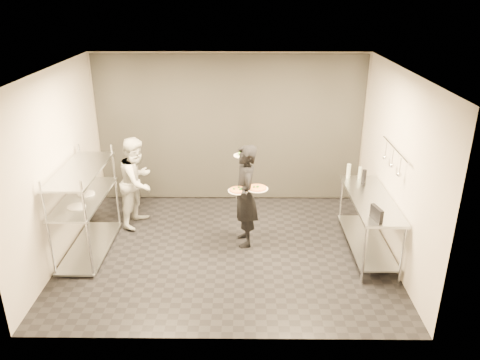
{
  "coord_description": "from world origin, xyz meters",
  "views": [
    {
      "loc": [
        0.27,
        -6.38,
        3.87
      ],
      "look_at": [
        0.2,
        0.25,
        1.1
      ],
      "focal_mm": 35.0,
      "sensor_mm": 36.0,
      "label": 1
    }
  ],
  "objects_px": {
    "bottle_clear": "(360,172)",
    "salad_plate": "(242,154)",
    "chef": "(137,182)",
    "pizza_plate_far": "(257,188)",
    "prep_counter": "(369,215)",
    "pos_monitor": "(377,214)",
    "bottle_dark": "(364,177)",
    "pass_rack": "(85,206)",
    "waiter": "(245,196)",
    "pizza_plate_near": "(238,190)",
    "bottle_green": "(349,171)"
  },
  "relations": [
    {
      "from": "salad_plate",
      "to": "pass_rack",
      "type": "bearing_deg",
      "value": -166.06
    },
    {
      "from": "pizza_plate_near",
      "to": "pizza_plate_far",
      "type": "bearing_deg",
      "value": 2.58
    },
    {
      "from": "prep_counter",
      "to": "pos_monitor",
      "type": "distance_m",
      "value": 0.83
    },
    {
      "from": "prep_counter",
      "to": "waiter",
      "type": "xyz_separation_m",
      "value": [
        -1.9,
        0.25,
        0.2
      ]
    },
    {
      "from": "bottle_clear",
      "to": "bottle_dark",
      "type": "xyz_separation_m",
      "value": [
        0.0,
        -0.26,
        0.02
      ]
    },
    {
      "from": "salad_plate",
      "to": "pos_monitor",
      "type": "height_order",
      "value": "salad_plate"
    },
    {
      "from": "salad_plate",
      "to": "bottle_green",
      "type": "bearing_deg",
      "value": 6.86
    },
    {
      "from": "salad_plate",
      "to": "bottle_dark",
      "type": "relative_size",
      "value": 1.12
    },
    {
      "from": "bottle_clear",
      "to": "salad_plate",
      "type": "bearing_deg",
      "value": -173.8
    },
    {
      "from": "prep_counter",
      "to": "pizza_plate_far",
      "type": "xyz_separation_m",
      "value": [
        -1.71,
        0.06,
        0.42
      ]
    },
    {
      "from": "waiter",
      "to": "chef",
      "type": "xyz_separation_m",
      "value": [
        -1.83,
        0.68,
        -0.05
      ]
    },
    {
      "from": "pizza_plate_far",
      "to": "bottle_green",
      "type": "bearing_deg",
      "value": 25.92
    },
    {
      "from": "prep_counter",
      "to": "waiter",
      "type": "distance_m",
      "value": 1.92
    },
    {
      "from": "pos_monitor",
      "to": "bottle_clear",
      "type": "distance_m",
      "value": 1.52
    },
    {
      "from": "waiter",
      "to": "salad_plate",
      "type": "relative_size",
      "value": 6.23
    },
    {
      "from": "chef",
      "to": "bottle_clear",
      "type": "xyz_separation_m",
      "value": [
        3.73,
        -0.12,
        0.23
      ]
    },
    {
      "from": "salad_plate",
      "to": "bottle_dark",
      "type": "xyz_separation_m",
      "value": [
        1.95,
        -0.05,
        -0.36
      ]
    },
    {
      "from": "waiter",
      "to": "bottle_clear",
      "type": "distance_m",
      "value": 1.99
    },
    {
      "from": "chef",
      "to": "pos_monitor",
      "type": "height_order",
      "value": "chef"
    },
    {
      "from": "bottle_clear",
      "to": "bottle_dark",
      "type": "height_order",
      "value": "bottle_dark"
    },
    {
      "from": "pizza_plate_near",
      "to": "pos_monitor",
      "type": "height_order",
      "value": "pos_monitor"
    },
    {
      "from": "pizza_plate_near",
      "to": "bottle_dark",
      "type": "relative_size",
      "value": 1.29
    },
    {
      "from": "bottle_clear",
      "to": "pizza_plate_far",
      "type": "bearing_deg",
      "value": -156.62
    },
    {
      "from": "pizza_plate_far",
      "to": "pos_monitor",
      "type": "distance_m",
      "value": 1.77
    },
    {
      "from": "prep_counter",
      "to": "bottle_clear",
      "type": "height_order",
      "value": "bottle_clear"
    },
    {
      "from": "chef",
      "to": "pizza_plate_far",
      "type": "relative_size",
      "value": 4.81
    },
    {
      "from": "bottle_dark",
      "to": "pizza_plate_far",
      "type": "bearing_deg",
      "value": -164.3
    },
    {
      "from": "pizza_plate_far",
      "to": "pos_monitor",
      "type": "xyz_separation_m",
      "value": [
        1.59,
        -0.78,
        -0.03
      ]
    },
    {
      "from": "pizza_plate_far",
      "to": "bottle_dark",
      "type": "xyz_separation_m",
      "value": [
        1.72,
        0.48,
        -0.01
      ]
    },
    {
      "from": "bottle_green",
      "to": "bottle_clear",
      "type": "relative_size",
      "value": 1.26
    },
    {
      "from": "pass_rack",
      "to": "bottle_green",
      "type": "relative_size",
      "value": 6.69
    },
    {
      "from": "salad_plate",
      "to": "bottle_clear",
      "type": "xyz_separation_m",
      "value": [
        1.95,
        0.21,
        -0.39
      ]
    },
    {
      "from": "bottle_green",
      "to": "pos_monitor",
      "type": "bearing_deg",
      "value": -87.41
    },
    {
      "from": "bottle_clear",
      "to": "prep_counter",
      "type": "bearing_deg",
      "value": -90.02
    },
    {
      "from": "chef",
      "to": "bottle_dark",
      "type": "bearing_deg",
      "value": -79.31
    },
    {
      "from": "pizza_plate_far",
      "to": "bottle_clear",
      "type": "xyz_separation_m",
      "value": [
        1.71,
        0.74,
        -0.03
      ]
    },
    {
      "from": "pass_rack",
      "to": "pizza_plate_far",
      "type": "xyz_separation_m",
      "value": [
        2.62,
        0.06,
        0.28
      ]
    },
    {
      "from": "bottle_green",
      "to": "chef",
      "type": "bearing_deg",
      "value": 178.02
    },
    {
      "from": "bottle_green",
      "to": "bottle_dark",
      "type": "xyz_separation_m",
      "value": [
        0.19,
        -0.26,
        -0.0
      ]
    },
    {
      "from": "prep_counter",
      "to": "waiter",
      "type": "bearing_deg",
      "value": 172.62
    },
    {
      "from": "waiter",
      "to": "bottle_dark",
      "type": "height_order",
      "value": "waiter"
    },
    {
      "from": "chef",
      "to": "bottle_clear",
      "type": "relative_size",
      "value": 8.24
    },
    {
      "from": "pizza_plate_near",
      "to": "bottle_dark",
      "type": "distance_m",
      "value": 2.07
    },
    {
      "from": "pos_monitor",
      "to": "bottle_dark",
      "type": "distance_m",
      "value": 1.27
    },
    {
      "from": "pass_rack",
      "to": "prep_counter",
      "type": "height_order",
      "value": "pass_rack"
    },
    {
      "from": "chef",
      "to": "salad_plate",
      "type": "distance_m",
      "value": 1.91
    },
    {
      "from": "prep_counter",
      "to": "pos_monitor",
      "type": "bearing_deg",
      "value": -99.46
    },
    {
      "from": "chef",
      "to": "salad_plate",
      "type": "height_order",
      "value": "chef"
    },
    {
      "from": "prep_counter",
      "to": "salad_plate",
      "type": "height_order",
      "value": "salad_plate"
    },
    {
      "from": "salad_plate",
      "to": "waiter",
      "type": "bearing_deg",
      "value": -81.42
    }
  ]
}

